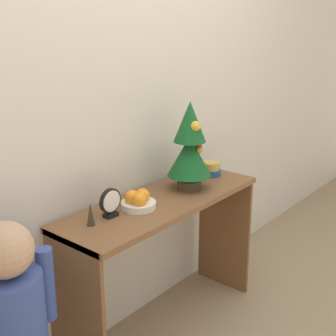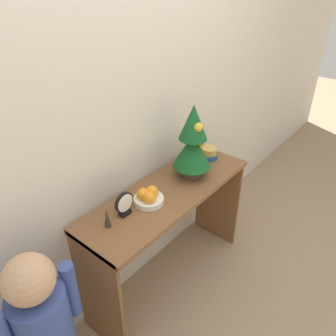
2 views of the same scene
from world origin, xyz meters
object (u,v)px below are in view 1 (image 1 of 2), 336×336
(figurine, at_px, (91,214))
(child_figure, at_px, (13,315))
(mini_tree, at_px, (190,146))
(fruit_bowl, at_px, (138,201))
(singing_bowl, at_px, (211,169))
(desk_clock, at_px, (110,203))

(figurine, height_order, child_figure, child_figure)
(mini_tree, relative_size, child_figure, 0.49)
(fruit_bowl, bearing_deg, figurine, 174.29)
(fruit_bowl, xyz_separation_m, singing_bowl, (0.65, 0.02, -0.00))
(singing_bowl, xyz_separation_m, figurine, (-0.93, 0.01, 0.02))
(child_figure, bearing_deg, fruit_bowl, 4.14)
(figurine, xyz_separation_m, child_figure, (-0.48, -0.08, -0.23))
(mini_tree, distance_m, child_figure, 1.22)
(mini_tree, bearing_deg, singing_bowl, 8.39)
(desk_clock, xyz_separation_m, figurine, (-0.12, 0.00, -0.01))
(mini_tree, relative_size, singing_bowl, 4.04)
(figurine, bearing_deg, mini_tree, -4.11)
(desk_clock, bearing_deg, child_figure, -172.12)
(figurine, bearing_deg, singing_bowl, -0.58)
(desk_clock, bearing_deg, mini_tree, -5.03)
(mini_tree, distance_m, desk_clock, 0.57)
(singing_bowl, distance_m, figurine, 0.93)
(fruit_bowl, bearing_deg, mini_tree, -2.95)
(singing_bowl, relative_size, figurine, 1.09)
(mini_tree, distance_m, singing_bowl, 0.33)
(mini_tree, height_order, desk_clock, mini_tree)
(singing_bowl, relative_size, desk_clock, 0.85)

